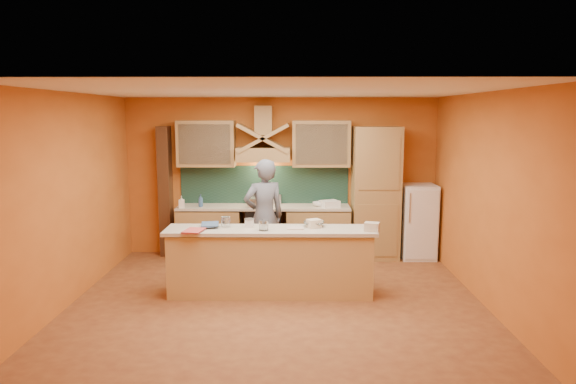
{
  "coord_description": "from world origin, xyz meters",
  "views": [
    {
      "loc": [
        0.21,
        -6.62,
        2.51
      ],
      "look_at": [
        0.14,
        0.9,
        1.37
      ],
      "focal_mm": 32.0,
      "sensor_mm": 36.0,
      "label": 1
    }
  ],
  "objects_px": {
    "person": "(264,217)",
    "mixing_bowl": "(314,224)",
    "fridge": "(418,221)",
    "stove": "(264,232)",
    "kitchen_scale": "(249,223)"
  },
  "relations": [
    {
      "from": "person",
      "to": "kitchen_scale",
      "type": "distance_m",
      "value": 0.92
    },
    {
      "from": "kitchen_scale",
      "to": "mixing_bowl",
      "type": "height_order",
      "value": "kitchen_scale"
    },
    {
      "from": "fridge",
      "to": "mixing_bowl",
      "type": "distance_m",
      "value": 2.6
    },
    {
      "from": "stove",
      "to": "kitchen_scale",
      "type": "bearing_deg",
      "value": -93.13
    },
    {
      "from": "person",
      "to": "mixing_bowl",
      "type": "height_order",
      "value": "person"
    },
    {
      "from": "stove",
      "to": "fridge",
      "type": "xyz_separation_m",
      "value": [
        2.7,
        0.0,
        0.2
      ]
    },
    {
      "from": "kitchen_scale",
      "to": "mixing_bowl",
      "type": "distance_m",
      "value": 0.91
    },
    {
      "from": "stove",
      "to": "mixing_bowl",
      "type": "xyz_separation_m",
      "value": [
        0.81,
        -1.75,
        0.53
      ]
    },
    {
      "from": "fridge",
      "to": "person",
      "type": "height_order",
      "value": "person"
    },
    {
      "from": "fridge",
      "to": "mixing_bowl",
      "type": "height_order",
      "value": "fridge"
    },
    {
      "from": "fridge",
      "to": "mixing_bowl",
      "type": "relative_size",
      "value": 4.51
    },
    {
      "from": "stove",
      "to": "person",
      "type": "distance_m",
      "value": 1.0
    },
    {
      "from": "fridge",
      "to": "kitchen_scale",
      "type": "bearing_deg",
      "value": -147.38
    },
    {
      "from": "stove",
      "to": "kitchen_scale",
      "type": "xyz_separation_m",
      "value": [
        -0.1,
        -1.79,
        0.54
      ]
    },
    {
      "from": "fridge",
      "to": "person",
      "type": "distance_m",
      "value": 2.8
    }
  ]
}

